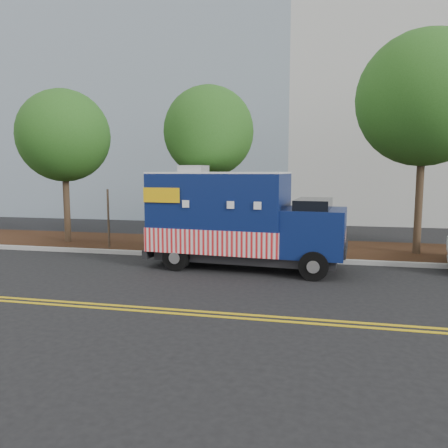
# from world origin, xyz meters

# --- Properties ---
(ground) EXTENTS (120.00, 120.00, 0.00)m
(ground) POSITION_xyz_m (0.00, 0.00, 0.00)
(ground) COLOR black
(ground) RESTS_ON ground
(curb) EXTENTS (120.00, 0.18, 0.15)m
(curb) POSITION_xyz_m (0.00, 1.40, 0.07)
(curb) COLOR #9E9E99
(curb) RESTS_ON ground
(mulch_strip) EXTENTS (120.00, 4.00, 0.15)m
(mulch_strip) POSITION_xyz_m (0.00, 3.50, 0.07)
(mulch_strip) COLOR black
(mulch_strip) RESTS_ON ground
(centerline_near) EXTENTS (120.00, 0.10, 0.01)m
(centerline_near) POSITION_xyz_m (0.00, -4.45, 0.01)
(centerline_near) COLOR gold
(centerline_near) RESTS_ON ground
(centerline_far) EXTENTS (120.00, 0.10, 0.01)m
(centerline_far) POSITION_xyz_m (0.00, -4.70, 0.01)
(centerline_far) COLOR gold
(centerline_far) RESTS_ON ground
(office_building) EXTENTS (46.00, 20.00, 30.40)m
(office_building) POSITION_xyz_m (2.00, 22.00, 15.20)
(office_building) COLOR silver
(office_building) RESTS_ON ground
(tree_a) EXTENTS (3.73, 3.73, 6.38)m
(tree_a) POSITION_xyz_m (-6.44, 2.82, 4.50)
(tree_a) COLOR #38281C
(tree_a) RESTS_ON ground
(tree_b) EXTENTS (3.43, 3.43, 6.29)m
(tree_b) POSITION_xyz_m (-0.36, 2.90, 4.56)
(tree_b) COLOR #38281C
(tree_b) RESTS_ON ground
(tree_c) EXTENTS (4.61, 4.61, 7.85)m
(tree_c) POSITION_xyz_m (7.25, 3.10, 5.54)
(tree_c) COLOR #38281C
(tree_c) RESTS_ON ground
(sign_post) EXTENTS (0.06, 0.06, 2.40)m
(sign_post) POSITION_xyz_m (-4.02, 1.74, 1.20)
(sign_post) COLOR #473828
(sign_post) RESTS_ON ground
(food_truck) EXTENTS (6.36, 2.83, 3.26)m
(food_truck) POSITION_xyz_m (1.25, 0.15, 1.48)
(food_truck) COLOR black
(food_truck) RESTS_ON ground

